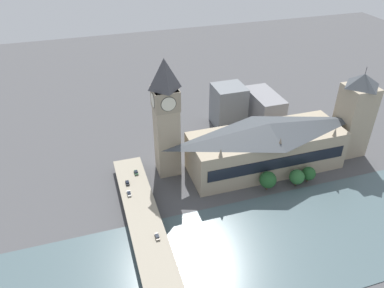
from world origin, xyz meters
name	(u,v)px	position (x,y,z in m)	size (l,w,h in m)	color
ground_plane	(265,188)	(0.00, 0.00, 0.00)	(600.00, 600.00, 0.00)	#4C4C4F
river_water	(301,237)	(-36.44, 0.00, 0.15)	(60.88, 360.00, 0.30)	#4C6066
parliament_hall	(266,146)	(17.32, -8.00, 14.17)	(29.11, 85.36, 28.51)	tan
clock_tower	(166,116)	(30.56, 44.68, 35.18)	(13.21, 13.21, 65.86)	tan
victoria_tower	(354,115)	(17.38, -62.76, 24.93)	(16.16, 16.16, 53.85)	tan
road_bridge	(158,267)	(-36.44, 66.25, 4.58)	(153.76, 15.16, 5.61)	gray
car_northbound_lead	(129,193)	(9.88, 69.92, 6.29)	(4.21, 1.85, 1.36)	silver
car_northbound_tail	(136,172)	(25.80, 63.48, 6.32)	(4.04, 1.93, 1.45)	#2D5638
car_southbound_tail	(157,236)	(-21.98, 63.03, 6.27)	(4.29, 1.74, 1.33)	slate
car_southbound_extra	(127,183)	(18.47, 69.31, 6.30)	(3.87, 1.80, 1.38)	black
city_block_west	(228,105)	(70.42, -7.28, 13.63)	(19.64, 20.12, 27.26)	slate
city_block_center	(263,109)	(63.67, -30.01, 10.80)	(32.82, 16.65, 21.61)	gray
tree_embankment_near	(309,173)	(-1.79, -24.56, 5.43)	(7.37, 7.37, 9.13)	brown
tree_embankment_mid	(268,180)	(-1.25, -0.53, 6.49)	(8.91, 8.91, 10.95)	brown
tree_embankment_far	(297,177)	(-2.93, -16.68, 5.80)	(8.03, 8.03, 9.83)	brown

